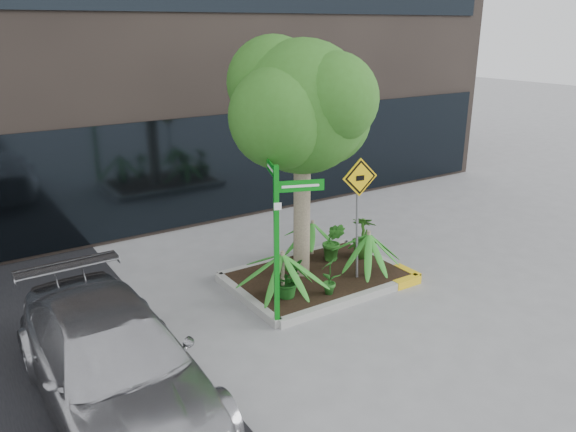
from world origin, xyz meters
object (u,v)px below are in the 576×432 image
parked_car (114,362)px  cattle_sign (359,198)px  tree (302,107)px  street_sign_post (279,229)px

parked_car → cattle_sign: cattle_sign is taller
tree → parked_car: tree is taller
parked_car → cattle_sign: size_ratio=1.94×
tree → cattle_sign: 1.94m
tree → street_sign_post: bearing=-135.8°
parked_car → street_sign_post: size_ratio=1.65×
tree → cattle_sign: bearing=-41.5°
cattle_sign → street_sign_post: bearing=-156.1°
street_sign_post → cattle_sign: (2.08, 0.55, 0.03)m
cattle_sign → parked_car: bearing=-158.0°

